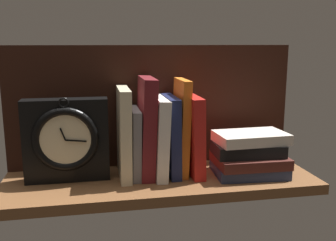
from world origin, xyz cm
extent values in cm
cube|color=brown|center=(0.00, 0.00, -1.25)|extent=(77.05, 24.91, 2.50)
cube|color=black|center=(0.00, 11.86, 16.23)|extent=(77.05, 1.20, 32.47)
cube|color=beige|center=(-8.72, 3.03, 11.14)|extent=(2.89, 15.20, 22.30)
cube|color=gray|center=(-6.07, 3.03, 8.55)|extent=(2.37, 13.00, 17.13)
cube|color=maroon|center=(-3.11, 3.03, 12.36)|extent=(4.27, 13.99, 24.84)
cube|color=silver|center=(0.20, 3.03, 9.89)|extent=(3.60, 16.38, 19.88)
cube|color=#192147|center=(3.18, 3.03, 9.97)|extent=(2.88, 14.07, 19.98)
cube|color=orange|center=(5.83, 3.03, 12.07)|extent=(2.86, 12.01, 24.20)
cube|color=red|center=(8.63, 3.03, 10.03)|extent=(3.40, 16.45, 20.13)
cube|color=black|center=(-22.56, 2.90, 10.02)|extent=(20.03, 5.01, 20.03)
torus|color=black|center=(-22.56, -0.01, 10.87)|extent=(15.38, 1.89, 15.38)
cylinder|color=beige|center=(-22.56, -0.01, 10.87)|extent=(12.42, 0.60, 12.42)
cube|color=black|center=(-23.07, -0.51, 12.30)|extent=(1.30, 0.30, 2.96)
cube|color=black|center=(-20.15, -0.51, 10.60)|extent=(4.86, 0.30, 0.85)
torus|color=black|center=(-22.56, 0.39, 19.56)|extent=(2.44, 0.44, 2.44)
cube|color=#232D4C|center=(22.57, -1.70, 1.28)|extent=(18.46, 14.12, 2.57)
cube|color=#471E19|center=(22.59, -2.00, 3.85)|extent=(17.81, 13.55, 2.57)
cube|color=black|center=(22.05, -1.62, 6.69)|extent=(17.61, 11.18, 3.10)
cube|color=beige|center=(22.89, -1.48, 9.55)|extent=(18.00, 11.61, 2.63)
camera|label=1|loc=(-15.35, -89.35, 33.04)|focal=40.80mm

